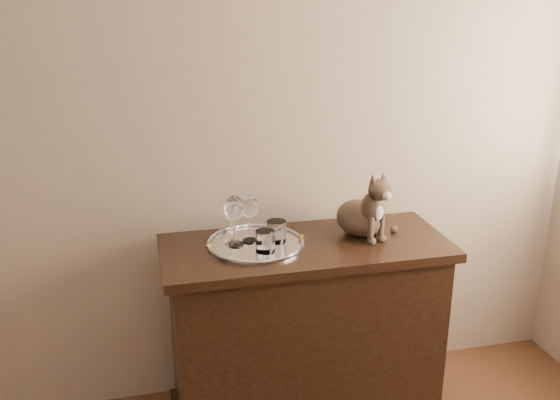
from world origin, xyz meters
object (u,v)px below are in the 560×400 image
(sideboard, at_px, (305,333))
(tray, at_px, (256,245))
(cat, at_px, (361,201))
(tumbler_b, at_px, (265,241))
(wine_glass_c, at_px, (235,221))
(tumbler_c, at_px, (276,231))
(wine_glass_d, at_px, (249,218))
(wine_glass_a, at_px, (231,221))

(sideboard, distance_m, tray, 0.48)
(cat, bearing_deg, tumbler_b, 174.89)
(wine_glass_c, distance_m, cat, 0.55)
(tray, height_order, wine_glass_c, wine_glass_c)
(tray, distance_m, cat, 0.48)
(tray, bearing_deg, tumbler_c, 2.29)
(cat, bearing_deg, wine_glass_c, 162.75)
(tumbler_b, bearing_deg, wine_glass_c, 138.81)
(wine_glass_d, bearing_deg, sideboard, -15.77)
(wine_glass_a, xyz_separation_m, wine_glass_c, (0.01, -0.02, 0.01))
(wine_glass_c, relative_size, tumbler_c, 2.34)
(wine_glass_c, bearing_deg, sideboard, -7.43)
(tray, bearing_deg, tumbler_b, -74.40)
(sideboard, xyz_separation_m, tray, (-0.21, 0.03, 0.43))
(wine_glass_d, bearing_deg, wine_glass_c, -158.21)
(wine_glass_a, bearing_deg, tumbler_b, -44.38)
(wine_glass_c, bearing_deg, tumbler_b, -41.19)
(sideboard, height_order, tumbler_c, tumbler_c)
(sideboard, xyz_separation_m, cat, (0.25, 0.05, 0.57))
(wine_glass_a, bearing_deg, sideboard, -11.30)
(wine_glass_a, xyz_separation_m, cat, (0.56, -0.01, 0.04))
(tumbler_b, height_order, tumbler_c, tumbler_c)
(tray, xyz_separation_m, tumbler_b, (0.02, -0.08, 0.05))
(wine_glass_c, distance_m, tumbler_c, 0.18)
(wine_glass_a, distance_m, wine_glass_d, 0.08)
(tray, bearing_deg, sideboard, -7.95)
(cat, bearing_deg, tray, 164.05)
(tray, height_order, cat, cat)
(sideboard, xyz_separation_m, wine_glass_d, (-0.23, 0.06, 0.53))
(tray, relative_size, wine_glass_c, 1.89)
(wine_glass_d, xyz_separation_m, tumbler_b, (0.04, -0.12, -0.06))
(sideboard, relative_size, wine_glass_c, 5.68)
(tumbler_c, bearing_deg, tumbler_b, -126.90)
(tumbler_b, bearing_deg, tray, 105.60)
(wine_glass_a, bearing_deg, wine_glass_c, -62.39)
(tray, height_order, wine_glass_a, wine_glass_a)
(tumbler_b, relative_size, cat, 0.30)
(wine_glass_c, bearing_deg, tumbler_c, -1.77)
(tumbler_c, relative_size, cat, 0.30)
(tumbler_c, bearing_deg, wine_glass_a, 171.40)
(wine_glass_a, height_order, tumbler_b, wine_glass_a)
(wine_glass_a, distance_m, tumbler_b, 0.17)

